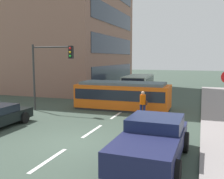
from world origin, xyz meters
TOP-DOWN VIEW (x-y plane):
  - ground_plane at (0.00, 10.00)m, footprint 120.00×120.00m
  - lane_stripe_0 at (0.00, -2.00)m, footprint 0.16×2.40m
  - lane_stripe_1 at (0.00, 2.00)m, footprint 0.16×2.40m
  - lane_stripe_2 at (0.00, 6.00)m, footprint 0.16×2.40m
  - lane_stripe_3 at (0.00, 14.03)m, footprint 0.16×2.40m
  - lane_stripe_4 at (0.00, 20.03)m, footprint 0.16×2.40m
  - streetcar_tram at (-0.20, 8.03)m, footprint 6.68×2.56m
  - city_bus at (-1.34, 17.63)m, footprint 2.73×6.02m
  - pedestrian_crossing at (1.77, 5.76)m, footprint 0.49×0.36m
  - pickup_truck_parked at (3.59, -0.91)m, footprint 2.37×5.05m
  - traffic_light_mast at (-4.71, 5.61)m, footprint 3.17×0.33m

SIDE VIEW (x-z plane):
  - ground_plane at x=0.00m, z-range 0.00..0.00m
  - lane_stripe_0 at x=0.00m, z-range 0.00..0.01m
  - lane_stripe_1 at x=0.00m, z-range 0.00..0.01m
  - lane_stripe_2 at x=0.00m, z-range 0.00..0.01m
  - lane_stripe_3 at x=0.00m, z-range 0.00..0.01m
  - lane_stripe_4 at x=0.00m, z-range 0.00..0.01m
  - pickup_truck_parked at x=3.59m, z-range 0.02..1.57m
  - pedestrian_crossing at x=1.77m, z-range 0.11..1.78m
  - streetcar_tram at x=-0.20m, z-range 0.03..2.02m
  - city_bus at x=-1.34m, z-range 0.14..1.94m
  - traffic_light_mast at x=-4.71m, z-range 0.97..5.60m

